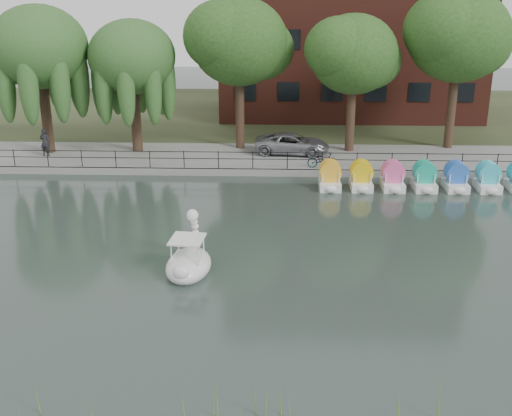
# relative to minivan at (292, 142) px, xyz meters

# --- Properties ---
(ground_plane) EXTENTS (120.00, 120.00, 0.00)m
(ground_plane) POSITION_rel_minivan_xyz_m (-2.35, -16.57, -1.14)
(ground_plane) COLOR #404D4C
(promenade) EXTENTS (40.00, 6.00, 0.40)m
(promenade) POSITION_rel_minivan_xyz_m (-2.35, -0.57, -0.94)
(promenade) COLOR gray
(promenade) RESTS_ON ground_plane
(kerb) EXTENTS (40.00, 0.25, 0.40)m
(kerb) POSITION_rel_minivan_xyz_m (-2.35, -3.52, -0.94)
(kerb) COLOR gray
(kerb) RESTS_ON ground_plane
(land_strip) EXTENTS (60.00, 22.00, 0.36)m
(land_strip) POSITION_rel_minivan_xyz_m (-2.35, 13.43, -0.96)
(land_strip) COLOR #47512D
(land_strip) RESTS_ON ground_plane
(railing) EXTENTS (32.00, 0.05, 1.00)m
(railing) POSITION_rel_minivan_xyz_m (-2.35, -3.32, 0.01)
(railing) COLOR black
(railing) RESTS_ON promenade
(willow_left) EXTENTS (5.88, 5.88, 9.01)m
(willow_left) POSITION_rel_minivan_xyz_m (-15.35, -0.07, 5.74)
(willow_left) COLOR #473323
(willow_left) RESTS_ON promenade
(willow_mid) EXTENTS (5.32, 5.32, 8.15)m
(willow_mid) POSITION_rel_minivan_xyz_m (-9.85, 0.43, 5.11)
(willow_mid) COLOR #473323
(willow_mid) RESTS_ON promenade
(broadleaf_center) EXTENTS (6.00, 6.00, 9.25)m
(broadleaf_center) POSITION_rel_minivan_xyz_m (-3.35, 1.43, 5.93)
(broadleaf_center) COLOR #473323
(broadleaf_center) RESTS_ON promenade
(broadleaf_right) EXTENTS (5.40, 5.40, 8.32)m
(broadleaf_right) POSITION_rel_minivan_xyz_m (3.65, 0.93, 5.25)
(broadleaf_right) COLOR #473323
(broadleaf_right) RESTS_ON promenade
(broadleaf_far) EXTENTS (6.30, 6.30, 9.71)m
(broadleaf_far) POSITION_rel_minivan_xyz_m (10.15, 1.93, 6.26)
(broadleaf_far) COLOR #473323
(broadleaf_far) RESTS_ON promenade
(minivan) EXTENTS (2.96, 5.51, 1.47)m
(minivan) POSITION_rel_minivan_xyz_m (0.00, 0.00, 0.00)
(minivan) COLOR gray
(minivan) RESTS_ON promenade
(bicycle) EXTENTS (0.70, 1.75, 1.00)m
(bicycle) POSITION_rel_minivan_xyz_m (1.68, -3.03, -0.24)
(bicycle) COLOR gray
(bicycle) RESTS_ON promenade
(pedestrian) EXTENTS (0.74, 0.52, 1.98)m
(pedestrian) POSITION_rel_minivan_xyz_m (-15.26, -1.04, 0.25)
(pedestrian) COLOR black
(pedestrian) RESTS_ON promenade
(swan_boat) EXTENTS (1.98, 2.89, 2.30)m
(swan_boat) POSITION_rel_minivan_xyz_m (-4.34, -16.43, -0.63)
(swan_boat) COLOR white
(swan_boat) RESTS_ON ground_plane
(pedal_boat_row) EXTENTS (11.35, 1.70, 1.40)m
(pedal_boat_row) POSITION_rel_minivan_xyz_m (7.04, -5.66, -0.53)
(pedal_boat_row) COLOR white
(pedal_boat_row) RESTS_ON ground_plane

